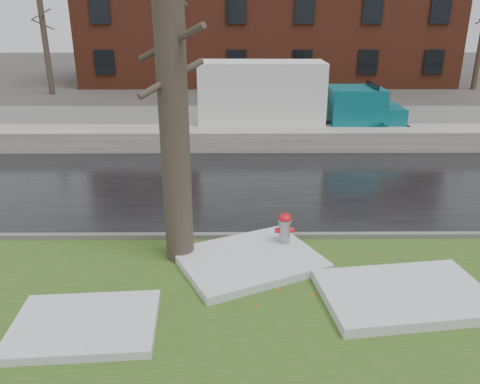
{
  "coord_description": "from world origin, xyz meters",
  "views": [
    {
      "loc": [
        -0.19,
        -8.31,
        4.6
      ],
      "look_at": [
        -0.12,
        1.31,
        1.0
      ],
      "focal_mm": 35.0,
      "sensor_mm": 36.0,
      "label": 1
    }
  ],
  "objects_px": {
    "tree": "(172,82)",
    "worker": "(215,103)",
    "fire_hydrant": "(284,230)",
    "box_truck": "(286,99)"
  },
  "relations": [
    {
      "from": "fire_hydrant",
      "to": "tree",
      "type": "xyz_separation_m",
      "value": [
        -2.13,
        -0.32,
        3.03
      ]
    },
    {
      "from": "fire_hydrant",
      "to": "worker",
      "type": "xyz_separation_m",
      "value": [
        -1.81,
        8.84,
        1.11
      ]
    },
    {
      "from": "box_truck",
      "to": "worker",
      "type": "distance_m",
      "value": 2.85
    },
    {
      "from": "fire_hydrant",
      "to": "box_truck",
      "type": "bearing_deg",
      "value": 82.26
    },
    {
      "from": "worker",
      "to": "box_truck",
      "type": "bearing_deg",
      "value": -153.12
    },
    {
      "from": "box_truck",
      "to": "worker",
      "type": "relative_size",
      "value": 5.42
    },
    {
      "from": "tree",
      "to": "worker",
      "type": "bearing_deg",
      "value": 87.97
    },
    {
      "from": "box_truck",
      "to": "worker",
      "type": "xyz_separation_m",
      "value": [
        -2.76,
        -0.7,
        -0.02
      ]
    },
    {
      "from": "fire_hydrant",
      "to": "box_truck",
      "type": "height_order",
      "value": "box_truck"
    },
    {
      "from": "tree",
      "to": "worker",
      "type": "height_order",
      "value": "tree"
    }
  ]
}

